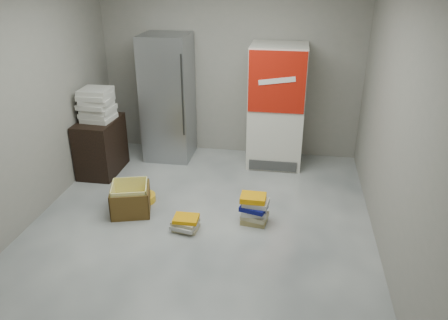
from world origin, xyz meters
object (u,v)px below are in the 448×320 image
object	(u,v)px
coke_cooler	(277,106)
cardboard_box	(131,201)
steel_fridge	(168,98)
wood_shelf	(101,146)
phonebook_stack_main	(254,209)

from	to	relation	value
coke_cooler	cardboard_box	distance (m)	2.54
steel_fridge	coke_cooler	xyz separation A→B (m)	(1.65, -0.01, -0.05)
cardboard_box	coke_cooler	bearing A→B (deg)	30.34
steel_fridge	cardboard_box	xyz separation A→B (m)	(-0.02, -1.77, -0.80)
steel_fridge	wood_shelf	size ratio (longest dim) A/B	2.37
steel_fridge	coke_cooler	size ratio (longest dim) A/B	1.06
steel_fridge	cardboard_box	bearing A→B (deg)	-90.54
steel_fridge	coke_cooler	bearing A→B (deg)	-0.18
phonebook_stack_main	cardboard_box	bearing A→B (deg)	-173.03
coke_cooler	phonebook_stack_main	world-z (taller)	coke_cooler
coke_cooler	phonebook_stack_main	size ratio (longest dim) A/B	4.95
steel_fridge	wood_shelf	xyz separation A→B (m)	(-0.83, -0.73, -0.55)
wood_shelf	phonebook_stack_main	distance (m)	2.58
wood_shelf	phonebook_stack_main	xyz separation A→B (m)	(2.35, -1.04, -0.22)
steel_fridge	phonebook_stack_main	xyz separation A→B (m)	(1.52, -1.77, -0.77)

